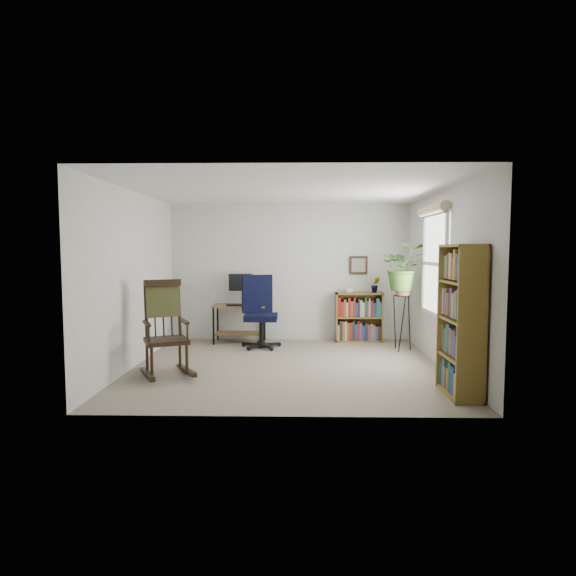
{
  "coord_description": "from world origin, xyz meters",
  "views": [
    {
      "loc": [
        0.14,
        -6.51,
        1.6
      ],
      "look_at": [
        0.0,
        0.4,
        1.05
      ],
      "focal_mm": 30.0,
      "sensor_mm": 36.0,
      "label": 1
    }
  ],
  "objects_px": {
    "rocking_chair": "(166,328)",
    "low_bookshelf": "(359,317)",
    "office_chair": "(261,311)",
    "desk": "(240,324)",
    "tall_bookshelf": "(461,321)"
  },
  "relations": [
    {
      "from": "low_bookshelf",
      "to": "rocking_chair",
      "type": "bearing_deg",
      "value": -139.55
    },
    {
      "from": "desk",
      "to": "low_bookshelf",
      "type": "distance_m",
      "value": 2.08
    },
    {
      "from": "office_chair",
      "to": "desk",
      "type": "bearing_deg",
      "value": 112.85
    },
    {
      "from": "rocking_chair",
      "to": "desk",
      "type": "bearing_deg",
      "value": 48.71
    },
    {
      "from": "low_bookshelf",
      "to": "tall_bookshelf",
      "type": "height_order",
      "value": "tall_bookshelf"
    },
    {
      "from": "office_chair",
      "to": "tall_bookshelf",
      "type": "xyz_separation_m",
      "value": [
        2.38,
        -2.53,
        0.23
      ]
    },
    {
      "from": "desk",
      "to": "low_bookshelf",
      "type": "relative_size",
      "value": 1.06
    },
    {
      "from": "rocking_chair",
      "to": "tall_bookshelf",
      "type": "height_order",
      "value": "tall_bookshelf"
    },
    {
      "from": "office_chair",
      "to": "low_bookshelf",
      "type": "bearing_deg",
      "value": -0.6
    },
    {
      "from": "rocking_chair",
      "to": "low_bookshelf",
      "type": "distance_m",
      "value": 3.6
    },
    {
      "from": "tall_bookshelf",
      "to": "rocking_chair",
      "type": "bearing_deg",
      "value": 167.47
    },
    {
      "from": "office_chair",
      "to": "low_bookshelf",
      "type": "height_order",
      "value": "office_chair"
    },
    {
      "from": "rocking_chair",
      "to": "low_bookshelf",
      "type": "relative_size",
      "value": 1.44
    },
    {
      "from": "rocking_chair",
      "to": "tall_bookshelf",
      "type": "bearing_deg",
      "value": -37.08
    },
    {
      "from": "rocking_chair",
      "to": "low_bookshelf",
      "type": "height_order",
      "value": "rocking_chair"
    }
  ]
}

